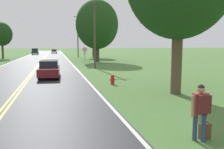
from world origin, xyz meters
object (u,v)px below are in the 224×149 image
Objects in this scene: hitchhiker_person at (201,107)px; tree_behind_sign at (93,33)px; fire_hydrant at (113,79)px; tree_left_verge at (97,25)px; car_maroon_sedan_nearest at (49,69)px; car_dark_green_suv_approaching at (35,51)px; suitcase at (205,131)px; tree_mid_treeline at (2,34)px; traffic_sign at (85,52)px; car_white_hatchback_mid_near at (54,51)px.

hitchhiker_person is 0.21× the size of tree_behind_sign.
fire_hydrant is 0.07× the size of tree_left_verge.
car_dark_green_suv_approaching is at bearing -172.24° from car_maroon_sedan_nearest.
tree_mid_treeline is at bearing 16.79° from suitcase.
suitcase is 0.21× the size of traffic_sign.
tree_mid_treeline is 34.94m from car_maroon_sedan_nearest.
tree_mid_treeline is at bearing 111.51° from fire_hydrant.
car_white_hatchback_mid_near is at bearing 68.71° from tree_mid_treeline.
hitchhiker_person is 0.68× the size of traffic_sign.
fire_hydrant is 0.16× the size of car_dark_green_suv_approaching.
traffic_sign reaches higher than hitchhiker_person.
suitcase is 69.31m from car_dark_green_suv_approaching.
fire_hydrant is 0.20× the size of car_white_hatchback_mid_near.
tree_behind_sign is at bearing 83.50° from tree_left_verge.
suitcase is at bearing 19.80° from car_maroon_sedan_nearest.
hitchhiker_person is at bearing 18.74° from car_maroon_sedan_nearest.
car_dark_green_suv_approaching is at bearing 7.58° from hitchhiker_person.
tree_mid_treeline is at bearing -23.27° from car_white_hatchback_mid_near.
tree_behind_sign is at bearing -5.69° from suitcase.
hitchhiker_person is at bearing 117.26° from suitcase.
tree_left_verge is 20.71m from car_maroon_sedan_nearest.
suitcase is at bearing 1.57° from car_white_hatchback_mid_near.
tree_behind_sign is 1.12× the size of tree_mid_treeline.
suitcase is 0.11× the size of car_maroon_sedan_nearest.
suitcase is at bearing -94.98° from tree_behind_sign.
hitchhiker_person is 0.90m from suitcase.
tree_mid_treeline is at bearing -160.50° from car_maroon_sedan_nearest.
fire_hydrant is at bearing -0.17° from hitchhiker_person.
tree_mid_treeline is (-15.05, 38.19, 4.80)m from fire_hydrant.
suitcase is 10.78m from fire_hydrant.
tree_left_verge is at bearing 159.42° from car_maroon_sedan_nearest.
fire_hydrant is at bearing -96.99° from tree_behind_sign.
tree_mid_treeline is 1.57× the size of car_maroon_sedan_nearest.
suitcase is at bearing -173.87° from car_dark_green_suv_approaching.
car_maroon_sedan_nearest is at bearing -2.30° from car_white_hatchback_mid_near.
hitchhiker_person is 51.56m from tree_mid_treeline.
tree_left_verge reaches higher than suitcase.
traffic_sign is at bearing 2.83° from car_white_hatchback_mid_near.
traffic_sign is at bearing 0.43° from suitcase.
car_dark_green_suv_approaching is (-12.90, 34.24, -5.38)m from tree_left_verge.
car_maroon_sedan_nearest is at bearing -72.60° from tree_mid_treeline.
traffic_sign is (-0.25, 26.45, 0.89)m from hitchhiker_person.
tree_left_verge reaches higher than traffic_sign.
traffic_sign reaches higher than car_maroon_sedan_nearest.
car_dark_green_suv_approaching is at bearing 75.26° from tree_mid_treeline.
hitchhiker_person is at bearing -89.47° from traffic_sign.
traffic_sign reaches higher than car_dark_green_suv_approaching.
car_white_hatchback_mid_near is at bearing 2.84° from suitcase.
car_white_hatchback_mid_near is (0.33, 60.52, -0.04)m from car_maroon_sedan_nearest.
traffic_sign is (-0.14, 15.53, 1.60)m from fire_hydrant.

